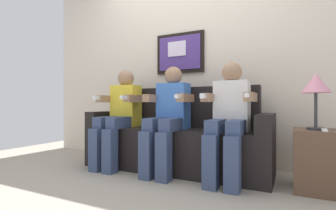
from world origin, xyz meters
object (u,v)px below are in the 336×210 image
object	(u,v)px
table_lamp	(316,86)
person_on_right	(229,115)
couch	(175,141)
spare_remote_on_table	(324,130)
person_in_middle	(168,114)
side_table_right	(321,161)
person_on_left	(120,113)

from	to	relation	value
table_lamp	person_on_right	bearing A→B (deg)	-176.59
couch	spare_remote_on_table	world-z (taller)	couch
couch	person_in_middle	world-z (taller)	person_in_middle
person_in_middle	side_table_right	size ratio (longest dim) A/B	2.22
person_on_left	couch	bearing A→B (deg)	15.08
couch	person_in_middle	bearing A→B (deg)	-89.83
person_on_right	spare_remote_on_table	bearing A→B (deg)	-4.14
side_table_right	table_lamp	distance (m)	0.61
couch	spare_remote_on_table	bearing A→B (deg)	-9.23
side_table_right	spare_remote_on_table	size ratio (longest dim) A/B	3.85
person_in_middle	table_lamp	world-z (taller)	person_in_middle
spare_remote_on_table	side_table_right	bearing A→B (deg)	96.50
side_table_right	table_lamp	bearing A→B (deg)	-150.14
person_in_middle	person_on_right	world-z (taller)	same
person_on_right	couch	bearing A→B (deg)	164.91
couch	person_in_middle	xyz separation A→B (m)	(0.00, -0.17, 0.29)
couch	spare_remote_on_table	size ratio (longest dim) A/B	15.36
person_on_right	spare_remote_on_table	xyz separation A→B (m)	(0.74, -0.05, -0.10)
person_in_middle	table_lamp	xyz separation A→B (m)	(1.31, 0.04, 0.25)
person_on_left	spare_remote_on_table	xyz separation A→B (m)	(1.98, -0.05, -0.10)
person_in_middle	table_lamp	distance (m)	1.34
couch	person_on_right	distance (m)	0.71
couch	person_on_right	xyz separation A→B (m)	(0.62, -0.17, 0.29)
person_on_left	table_lamp	world-z (taller)	person_on_left
person_on_right	side_table_right	xyz separation A→B (m)	(0.73, 0.06, -0.36)
person_on_right	table_lamp	world-z (taller)	person_on_right
person_in_middle	spare_remote_on_table	world-z (taller)	person_in_middle
couch	side_table_right	xyz separation A→B (m)	(1.35, -0.11, -0.06)
person_on_left	table_lamp	distance (m)	1.95
person_on_left	spare_remote_on_table	size ratio (longest dim) A/B	8.54
person_on_left	person_in_middle	world-z (taller)	same
person_on_left	person_in_middle	xyz separation A→B (m)	(0.62, 0.00, -0.00)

